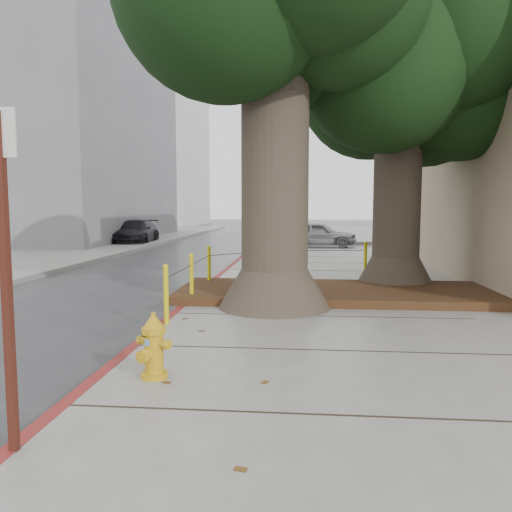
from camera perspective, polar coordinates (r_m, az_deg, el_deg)
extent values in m
plane|color=#28282B|center=(6.57, 3.46, -11.83)|extent=(140.00, 140.00, 0.00)
cube|color=slate|center=(36.77, 14.35, 2.54)|extent=(16.00, 20.00, 0.15)
cube|color=maroon|center=(9.23, -8.62, -6.27)|extent=(0.14, 26.00, 0.16)
cube|color=black|center=(10.33, 9.16, -4.12)|extent=(6.40, 2.60, 0.16)
cube|color=slate|center=(32.33, -23.39, 12.37)|extent=(12.00, 16.00, 12.00)
cube|color=silver|center=(54.35, -13.48, 11.36)|extent=(12.00, 18.00, 15.00)
cone|color=#4C3F33|center=(9.09, 2.12, -3.66)|extent=(2.04, 2.04, 0.70)
cylinder|color=#4C3F33|center=(8.99, 2.17, 9.21)|extent=(1.20, 1.20, 4.22)
sphere|color=black|center=(10.01, 9.39, 25.95)|extent=(3.00, 3.00, 3.00)
cone|color=#4C3F33|center=(11.75, 15.58, -1.75)|extent=(1.77, 1.77, 0.70)
cylinder|color=#4C3F33|center=(11.66, 15.82, 7.16)|extent=(1.04, 1.04, 3.84)
sphere|color=black|center=(12.15, 16.25, 21.92)|extent=(3.80, 3.80, 3.80)
sphere|color=black|center=(12.65, 21.00, 19.08)|extent=(3.00, 3.00, 3.00)
cylinder|color=#CBC00B|center=(7.87, -10.24, -4.48)|extent=(0.08, 0.08, 0.90)
sphere|color=#CBC00B|center=(7.80, -10.30, -1.22)|extent=(0.09, 0.09, 0.09)
cylinder|color=#CBC00B|center=(9.59, -7.37, -2.61)|extent=(0.08, 0.08, 0.90)
sphere|color=#CBC00B|center=(9.54, -7.41, 0.06)|extent=(0.09, 0.09, 0.09)
cylinder|color=#CBC00B|center=(11.34, -5.39, -1.31)|extent=(0.08, 0.08, 0.90)
sphere|color=#CBC00B|center=(11.29, -5.41, 0.95)|extent=(0.09, 0.09, 0.09)
cylinder|color=#CBC00B|center=(12.65, 2.57, -0.57)|extent=(0.08, 0.08, 0.90)
sphere|color=#CBC00B|center=(12.61, 2.57, 1.46)|extent=(0.09, 0.09, 0.09)
cylinder|color=#CBC00B|center=(12.94, 12.39, -0.56)|extent=(0.08, 0.08, 0.90)
sphere|color=#CBC00B|center=(12.90, 12.43, 1.43)|extent=(0.09, 0.09, 0.09)
cylinder|color=black|center=(8.69, -8.69, -1.70)|extent=(0.02, 1.80, 0.02)
cylinder|color=black|center=(10.43, -6.31, -0.44)|extent=(0.02, 1.80, 0.02)
cylinder|color=black|center=(11.94, -1.20, 0.36)|extent=(1.51, 1.51, 0.02)
cylinder|color=black|center=(12.72, 7.55, 0.64)|extent=(2.20, 0.22, 0.02)
cylinder|color=gold|center=(5.60, -11.52, -13.18)|extent=(0.39, 0.39, 0.06)
cylinder|color=gold|center=(5.52, -11.58, -10.74)|extent=(0.27, 0.27, 0.46)
cylinder|color=gold|center=(5.46, -11.63, -8.33)|extent=(0.35, 0.35, 0.06)
cone|color=gold|center=(5.44, -11.64, -7.44)|extent=(0.33, 0.33, 0.13)
cylinder|color=gold|center=(5.42, -11.66, -6.58)|extent=(0.07, 0.07, 0.05)
cylinder|color=gold|center=(5.57, -12.53, -9.44)|extent=(0.15, 0.13, 0.08)
cylinder|color=gold|center=(5.42, -10.64, -9.83)|extent=(0.15, 0.13, 0.08)
cylinder|color=gold|center=(5.44, -12.36, -11.00)|extent=(0.16, 0.17, 0.12)
cube|color=#5999D8|center=(5.41, -12.34, -9.67)|extent=(0.06, 0.03, 0.06)
cube|color=#471911|center=(4.06, -26.62, -3.12)|extent=(0.06, 0.06, 2.49)
imported|color=#9F9EA3|center=(24.78, 7.21, 2.50)|extent=(3.82, 1.94, 1.24)
imported|color=black|center=(26.89, -13.60, 2.67)|extent=(2.10, 4.52, 1.28)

